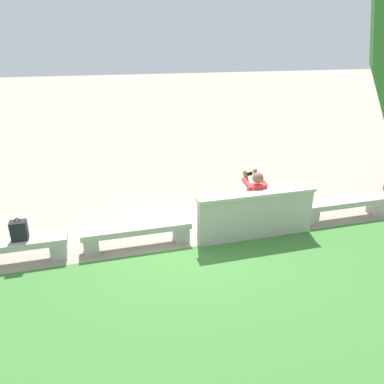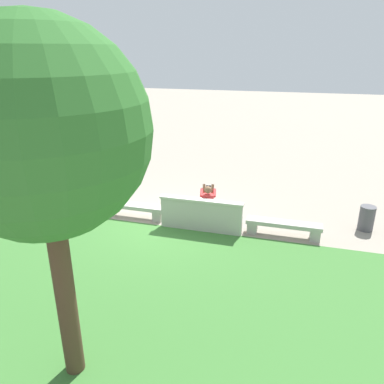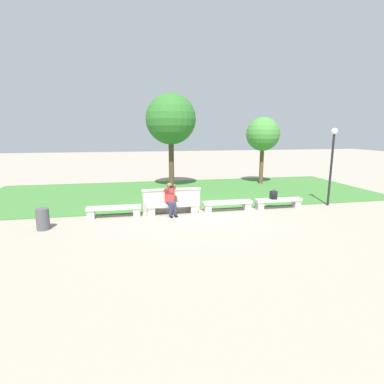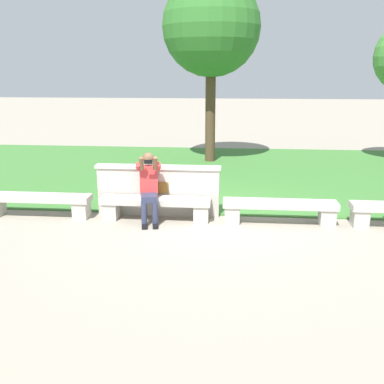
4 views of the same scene
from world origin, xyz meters
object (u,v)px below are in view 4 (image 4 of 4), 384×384
at_px(bench_near, 156,205).
at_px(tree_left_background, 211,28).
at_px(bench_main, 38,202).
at_px(bench_mid, 280,208).
at_px(person_photographer, 149,184).

height_order(bench_near, tree_left_background, tree_left_background).
bearing_deg(bench_main, tree_left_background, 62.43).
bearing_deg(tree_left_background, bench_near, -96.96).
height_order(bench_near, bench_mid, same).
bearing_deg(tree_left_background, bench_main, -117.57).
height_order(bench_main, bench_near, same).
xyz_separation_m(bench_main, bench_near, (2.36, 0.00, 0.00)).
relative_size(bench_near, tree_left_background, 0.38).
bearing_deg(bench_near, bench_mid, 0.00).
bearing_deg(bench_mid, bench_near, 180.00).
relative_size(bench_main, person_photographer, 1.61).
bearing_deg(person_photographer, bench_mid, 1.76).
height_order(bench_mid, person_photographer, person_photographer).
xyz_separation_m(bench_main, tree_left_background, (3.09, 5.91, 3.74)).
relative_size(bench_main, tree_left_background, 0.38).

